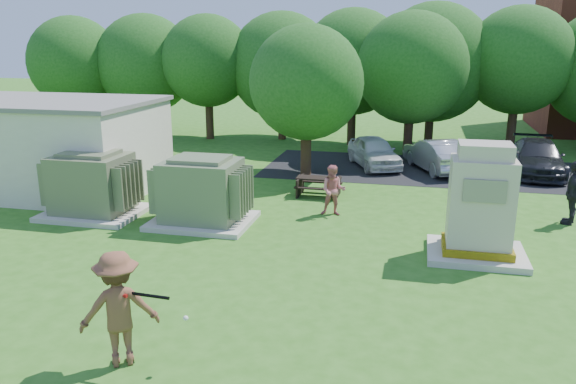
% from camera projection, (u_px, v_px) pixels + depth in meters
% --- Properties ---
extents(ground, '(120.00, 120.00, 0.00)m').
position_uv_depth(ground, '(247.00, 295.00, 12.38)').
color(ground, '#2D6619').
rests_on(ground, ground).
extents(service_building, '(10.00, 5.00, 3.20)m').
position_uv_depth(service_building, '(20.00, 146.00, 20.95)').
color(service_building, beige).
rests_on(service_building, ground).
extents(service_building_roof, '(10.20, 5.20, 0.15)m').
position_uv_depth(service_building_roof, '(14.00, 101.00, 20.51)').
color(service_building_roof, slate).
rests_on(service_building_roof, service_building).
extents(parking_strip, '(20.00, 6.00, 0.01)m').
position_uv_depth(parking_strip, '(502.00, 174.00, 23.51)').
color(parking_strip, '#232326').
rests_on(parking_strip, ground).
extents(transformer_left, '(3.00, 2.40, 2.07)m').
position_uv_depth(transformer_left, '(92.00, 186.00, 17.78)').
color(transformer_left, beige).
rests_on(transformer_left, ground).
extents(transformer_right, '(3.00, 2.40, 2.07)m').
position_uv_depth(transformer_right, '(202.00, 193.00, 16.97)').
color(transformer_right, beige).
rests_on(transformer_right, ground).
extents(generator_cabinet, '(2.45, 2.01, 2.99)m').
position_uv_depth(generator_cabinet, '(480.00, 208.00, 14.24)').
color(generator_cabinet, beige).
rests_on(generator_cabinet, ground).
extents(picnic_table, '(1.58, 1.19, 0.68)m').
position_uv_depth(picnic_table, '(319.00, 184.00, 20.12)').
color(picnic_table, black).
rests_on(picnic_table, ground).
extents(batter, '(1.54, 1.33, 2.06)m').
position_uv_depth(batter, '(119.00, 309.00, 9.55)').
color(batter, brown).
rests_on(batter, ground).
extents(person_by_generator, '(0.59, 0.40, 1.56)m').
position_uv_depth(person_by_generator, '(503.00, 230.00, 14.24)').
color(person_by_generator, black).
rests_on(person_by_generator, ground).
extents(person_at_picnic, '(0.84, 0.68, 1.64)m').
position_uv_depth(person_at_picnic, '(333.00, 190.00, 17.80)').
color(person_at_picnic, '#D06E70').
rests_on(person_at_picnic, ground).
extents(person_walking_right, '(0.88, 1.25, 1.96)m').
position_uv_depth(person_walking_right, '(573.00, 193.00, 16.93)').
color(person_walking_right, black).
rests_on(person_walking_right, ground).
extents(car_white, '(2.98, 4.24, 1.34)m').
position_uv_depth(car_white, '(374.00, 152.00, 24.69)').
color(car_white, silver).
rests_on(car_white, ground).
extents(car_silver_a, '(2.98, 4.43, 1.38)m').
position_uv_depth(car_silver_a, '(436.00, 155.00, 23.91)').
color(car_silver_a, '#A9A8AD').
rests_on(car_silver_a, ground).
extents(car_dark, '(2.22, 4.86, 1.38)m').
position_uv_depth(car_dark, '(537.00, 158.00, 23.36)').
color(car_dark, black).
rests_on(car_dark, ground).
extents(batting_equipment, '(1.18, 0.33, 0.50)m').
position_uv_depth(batting_equipment, '(148.00, 299.00, 9.34)').
color(batting_equipment, black).
rests_on(batting_equipment, ground).
extents(tree_row, '(41.30, 13.30, 7.30)m').
position_uv_depth(tree_row, '(387.00, 66.00, 28.27)').
color(tree_row, '#47301E').
rests_on(tree_row, ground).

